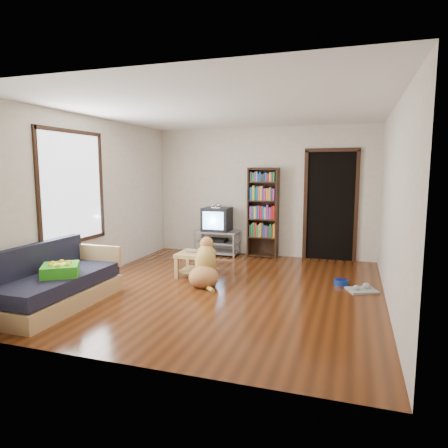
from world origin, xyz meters
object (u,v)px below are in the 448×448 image
(sofa, at_px, (55,286))
(dog_bowl, at_px, (341,282))
(laptop, at_px, (195,252))
(grey_rag, at_px, (362,290))
(bookshelf, at_px, (263,208))
(dog, at_px, (205,267))
(green_cushion, at_px, (60,270))
(coffee_table, at_px, (195,260))
(crt_tv, at_px, (217,219))
(tv_stand, at_px, (217,242))

(sofa, bearing_deg, dog_bowl, 31.14)
(laptop, xyz_separation_m, grey_rag, (2.63, -0.00, -0.40))
(bookshelf, distance_m, dog, 2.35)
(bookshelf, bearing_deg, sofa, -117.32)
(laptop, bearing_deg, bookshelf, 57.24)
(grey_rag, xyz_separation_m, bookshelf, (-1.89, 1.85, 0.99))
(green_cushion, distance_m, coffee_table, 2.23)
(sofa, bearing_deg, crt_tv, 75.07)
(tv_stand, bearing_deg, sofa, -105.02)
(laptop, height_order, crt_tv, crt_tv)
(laptop, xyz_separation_m, coffee_table, (-0.00, 0.03, -0.13))
(crt_tv, bearing_deg, coffee_table, -82.99)
(dog_bowl, xyz_separation_m, bookshelf, (-1.59, 1.60, 0.96))
(laptop, height_order, coffee_table, laptop)
(dog_bowl, height_order, dog, dog)
(grey_rag, bearing_deg, laptop, 179.99)
(dog, bearing_deg, laptop, 132.33)
(coffee_table, bearing_deg, tv_stand, 97.09)
(grey_rag, relative_size, tv_stand, 0.44)
(dog_bowl, distance_m, sofa, 4.12)
(bookshelf, bearing_deg, laptop, -111.69)
(green_cushion, bearing_deg, crt_tv, 43.17)
(dog_bowl, relative_size, coffee_table, 0.40)
(tv_stand, distance_m, dog, 2.16)
(laptop, height_order, bookshelf, bookshelf)
(dog_bowl, xyz_separation_m, sofa, (-3.52, -2.13, 0.22))
(green_cushion, height_order, grey_rag, green_cushion)
(grey_rag, height_order, bookshelf, bookshelf)
(green_cushion, height_order, laptop, green_cushion)
(green_cushion, bearing_deg, grey_rag, -6.49)
(grey_rag, xyz_separation_m, coffee_table, (-2.63, 0.03, 0.27))
(crt_tv, distance_m, dog, 2.23)
(coffee_table, bearing_deg, dog_bowl, 5.38)
(tv_stand, xyz_separation_m, sofa, (-0.97, -3.63, -0.01))
(sofa, bearing_deg, tv_stand, 74.98)
(grey_rag, relative_size, crt_tv, 0.69)
(grey_rag, bearing_deg, green_cushion, -152.63)
(bookshelf, xyz_separation_m, coffee_table, (-0.74, -1.82, -0.72))
(grey_rag, xyz_separation_m, tv_stand, (-2.84, 1.76, 0.25))
(dog, bearing_deg, crt_tv, 103.92)
(tv_stand, bearing_deg, coffee_table, -82.91)
(coffee_table, height_order, dog, dog)
(green_cushion, height_order, crt_tv, crt_tv)
(laptop, distance_m, dog, 0.48)
(bookshelf, height_order, coffee_table, bookshelf)
(dog_bowl, distance_m, coffee_table, 2.35)
(dog, bearing_deg, green_cushion, -131.15)
(green_cushion, xyz_separation_m, sofa, (-0.12, 0.04, -0.23))
(dog, bearing_deg, sofa, -134.29)
(bookshelf, bearing_deg, coffee_table, -112.02)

